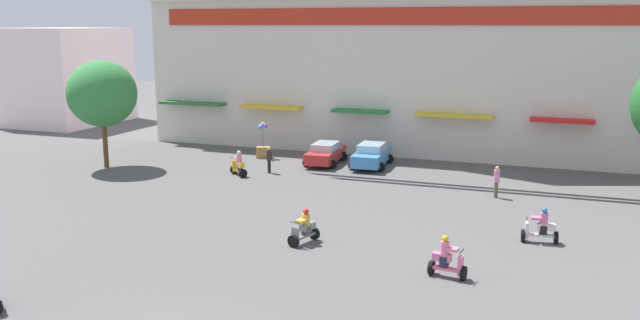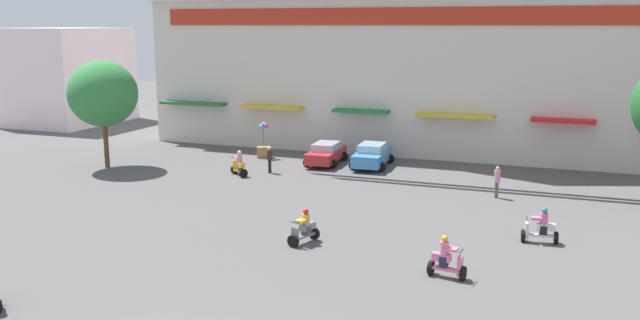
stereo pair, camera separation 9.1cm
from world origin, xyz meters
name	(u,v)px [view 2 (the right image)]	position (x,y,z in m)	size (l,w,h in m)	color
ground_plane	(319,229)	(0.00, 13.00, 0.00)	(128.00, 128.00, 0.00)	#535251
colonial_building	(428,17)	(0.00, 35.19, 9.42)	(39.49, 14.23, 21.81)	silver
flank_building_left	(66,76)	(-33.17, 35.52, 4.29)	(8.38, 9.95, 8.58)	white
plaza_tree_0	(103,94)	(-17.15, 20.45, 4.67)	(4.21, 4.38, 6.74)	brown
parked_car_0	(326,153)	(-4.52, 26.28, 0.72)	(2.41, 4.29, 1.40)	red
parked_car_1	(372,155)	(-1.48, 26.54, 0.76)	(2.50, 4.50, 1.50)	#4388CB
scooter_rider_0	(541,228)	(9.30, 14.43, 0.62)	(1.51, 0.72, 1.51)	black
scooter_rider_2	(447,260)	(6.34, 9.17, 0.65)	(1.39, 0.69, 1.56)	black
scooter_rider_3	(304,229)	(0.14, 10.93, 0.60)	(0.96, 1.58, 1.46)	black
scooter_rider_5	(239,165)	(-8.22, 21.26, 0.64)	(1.41, 1.27, 1.55)	black
pedestrian_0	(497,180)	(6.78, 21.34, 0.97)	(0.44, 0.44, 1.68)	brown
pedestrian_1	(270,158)	(-6.82, 22.59, 0.94)	(0.43, 0.43, 1.63)	black
balloon_vendor_cart	(264,146)	(-9.21, 26.81, 0.79)	(1.05, 0.89, 2.44)	olive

